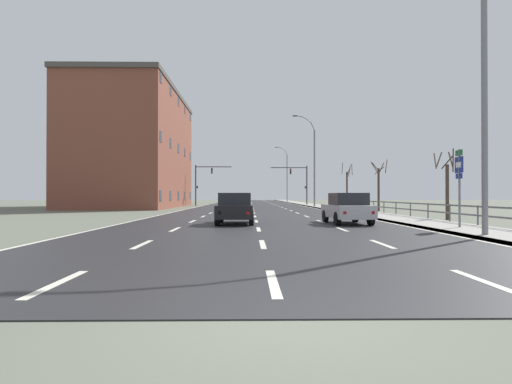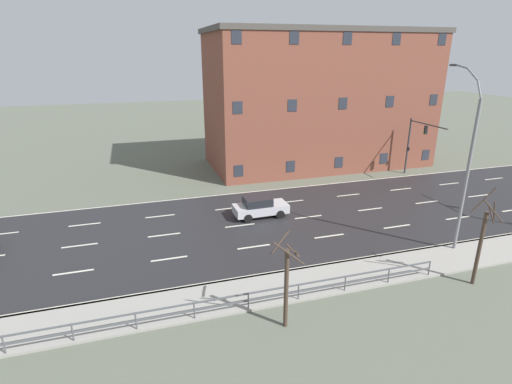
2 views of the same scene
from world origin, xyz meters
name	(u,v)px [view 2 (image 2 of 2)]	position (x,y,z in m)	size (l,w,h in m)	color
ground_plane	(400,206)	(0.00, 48.00, -0.06)	(160.00, 160.00, 0.12)	#5B6051
guardrail	(38,335)	(9.85, 23.01, 0.71)	(0.07, 39.47, 1.00)	#515459
street_lamp_midground	(466,166)	(7.42, 46.50, 5.50)	(2.78, 0.24, 11.29)	slate
traffic_signal_left	(415,139)	(-6.94, 54.24, 3.78)	(5.12, 0.36, 5.70)	#38383A
car_near_right	(260,207)	(-1.23, 36.32, 0.80)	(1.90, 4.13, 1.57)	#B7B7BC
brick_building	(319,99)	(-14.44, 47.17, 7.10)	(10.82, 23.76, 14.19)	brown
bare_tree_mid	(286,283)	(11.49, 33.49, 2.30)	(1.46, 1.51, 4.68)	#423328
bare_tree_far	(481,243)	(11.15, 44.56, 2.45)	(1.46, 1.51, 5.37)	#423328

